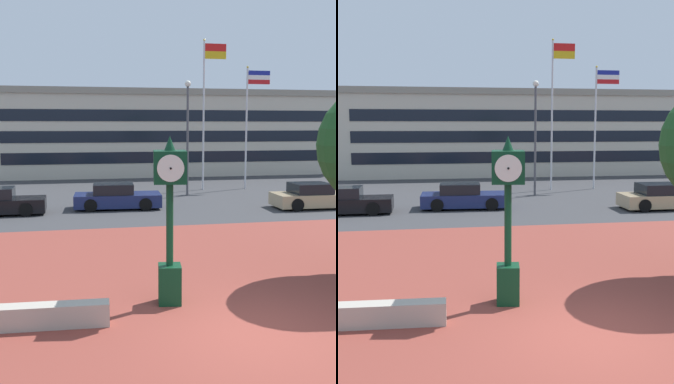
{
  "view_description": "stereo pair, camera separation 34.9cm",
  "coord_description": "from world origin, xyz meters",
  "views": [
    {
      "loc": [
        -3.49,
        -8.77,
        4.21
      ],
      "look_at": [
        -1.47,
        1.83,
        2.7
      ],
      "focal_mm": 44.88,
      "sensor_mm": 36.0,
      "label": 1
    },
    {
      "loc": [
        -3.15,
        -8.83,
        4.21
      ],
      "look_at": [
        -1.47,
        1.83,
        2.7
      ],
      "focal_mm": 44.88,
      "sensor_mm": 36.0,
      "label": 2
    }
  ],
  "objects": [
    {
      "name": "civic_building",
      "position": [
        4.88,
        36.17,
        3.56
      ],
      "size": [
        31.72,
        14.51,
        7.1
      ],
      "color": "beige",
      "rests_on": "ground"
    },
    {
      "name": "car_street_distant",
      "position": [
        8.34,
        13.66,
        0.57
      ],
      "size": [
        4.18,
        1.98,
        1.28
      ],
      "rotation": [
        0.0,
        0.0,
        4.7
      ],
      "color": "tan",
      "rests_on": "ground"
    },
    {
      "name": "car_street_near",
      "position": [
        -1.54,
        15.35,
        0.57
      ],
      "size": [
        4.43,
        2.13,
        1.28
      ],
      "rotation": [
        0.0,
        0.0,
        4.65
      ],
      "color": "navy",
      "rests_on": "ground"
    },
    {
      "name": "ground_plane",
      "position": [
        0.0,
        0.0,
        0.0
      ],
      "size": [
        200.0,
        200.0,
        0.0
      ],
      "primitive_type": "plane",
      "color": "#38383A"
    },
    {
      "name": "plaza_brick_paving",
      "position": [
        0.0,
        3.31,
        0.0
      ],
      "size": [
        44.0,
        14.63,
        0.01
      ],
      "primitive_type": "cube",
      "color": "brown",
      "rests_on": "ground"
    },
    {
      "name": "flagpole_primary",
      "position": [
        4.76,
        21.49,
        5.57
      ],
      "size": [
        1.52,
        0.14,
        9.6
      ],
      "color": "silver",
      "rests_on": "ground"
    },
    {
      "name": "flagpole_secondary",
      "position": [
        7.71,
        21.49,
        4.71
      ],
      "size": [
        1.62,
        0.14,
        7.99
      ],
      "color": "silver",
      "rests_on": "ground"
    },
    {
      "name": "street_clock",
      "position": [
        -1.4,
        1.98,
        2.22
      ],
      "size": [
        0.84,
        0.88,
        3.97
      ],
      "rotation": [
        0.0,
        0.0,
        -0.14
      ],
      "color": "#0C381E",
      "rests_on": "ground"
    },
    {
      "name": "car_street_mid",
      "position": [
        -7.33,
        14.73,
        0.57
      ],
      "size": [
        4.56,
        1.88,
        1.28
      ],
      "rotation": [
        0.0,
        0.0,
        4.72
      ],
      "color": "black",
      "rests_on": "ground"
    },
    {
      "name": "planter_wall",
      "position": [
        -4.48,
        1.11,
        0.25
      ],
      "size": [
        3.21,
        0.54,
        0.5
      ],
      "primitive_type": "cube",
      "rotation": [
        0.0,
        0.0,
        -0.04
      ],
      "color": "#ADA393",
      "rests_on": "ground"
    },
    {
      "name": "street_lamp_post",
      "position": [
        2.99,
        18.98,
        4.13
      ],
      "size": [
        0.36,
        0.36,
        6.78
      ],
      "color": "#4C4C51",
      "rests_on": "ground"
    }
  ]
}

